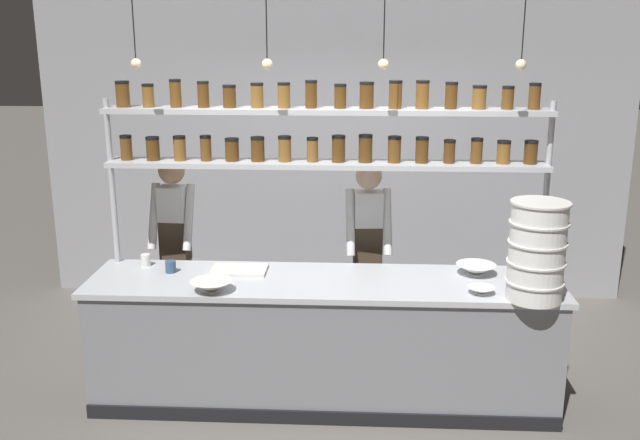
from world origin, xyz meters
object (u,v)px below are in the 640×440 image
at_px(chef_center, 368,249).
at_px(container_stack, 537,251).
at_px(spice_shelf_unit, 326,140).
at_px(serving_cup_front, 171,267).
at_px(chef_left, 175,243).
at_px(prep_bowl_center_back, 476,270).
at_px(prep_bowl_near_left, 211,286).
at_px(prep_bowl_center_front, 481,291).
at_px(cutting_board, 239,270).
at_px(serving_cup_by_board, 146,260).

distance_m(chef_center, container_stack, 1.51).
height_order(spice_shelf_unit, serving_cup_front, spice_shelf_unit).
bearing_deg(chef_center, chef_left, 173.86).
bearing_deg(chef_center, prep_bowl_center_back, -40.68).
distance_m(prep_bowl_near_left, serving_cup_front, 0.53).
xyz_separation_m(prep_bowl_center_front, prep_bowl_center_back, (0.03, 0.39, 0.01)).
xyz_separation_m(container_stack, cutting_board, (-2.00, 0.44, -0.32)).
relative_size(chef_left, cutting_board, 4.10).
height_order(chef_left, cutting_board, chef_left).
height_order(cutting_board, prep_bowl_near_left, prep_bowl_near_left).
bearing_deg(container_stack, prep_bowl_near_left, 179.38).
height_order(chef_left, prep_bowl_center_back, chef_left).
bearing_deg(serving_cup_by_board, spice_shelf_unit, 3.96).
bearing_deg(spice_shelf_unit, prep_bowl_center_front, -27.47).
xyz_separation_m(chef_left, chef_center, (1.56, -0.03, -0.01)).
bearing_deg(spice_shelf_unit, serving_cup_by_board, -176.04).
bearing_deg(spice_shelf_unit, prep_bowl_center_back, -8.63).
bearing_deg(chef_left, chef_center, 3.29).
bearing_deg(container_stack, prep_bowl_center_front, 166.56).
bearing_deg(prep_bowl_center_back, serving_cup_by_board, 178.28).
bearing_deg(container_stack, chef_left, 158.24).
relative_size(chef_center, serving_cup_by_board, 18.27).
bearing_deg(serving_cup_front, chef_left, 101.50).
relative_size(chef_left, chef_center, 1.01).
distance_m(prep_bowl_center_back, serving_cup_front, 2.20).
xyz_separation_m(cutting_board, prep_bowl_center_front, (1.68, -0.36, 0.01)).
xyz_separation_m(chef_left, cutting_board, (0.62, -0.61, -0.01)).
xyz_separation_m(chef_center, serving_cup_by_board, (-1.65, -0.48, 0.03)).
height_order(spice_shelf_unit, chef_left, spice_shelf_unit).
height_order(chef_center, serving_cup_front, chef_center).
bearing_deg(chef_left, serving_cup_front, -74.01).
relative_size(chef_center, prep_bowl_center_front, 8.97).
relative_size(container_stack, prep_bowl_near_left, 2.32).
height_order(prep_bowl_center_back, serving_cup_by_board, serving_cup_by_board).
xyz_separation_m(chef_left, prep_bowl_near_left, (0.50, -1.03, 0.02)).
distance_m(cutting_board, serving_cup_by_board, 0.72).
relative_size(spice_shelf_unit, prep_bowl_center_front, 17.70).
distance_m(cutting_board, prep_bowl_center_back, 1.71).
relative_size(container_stack, prep_bowl_center_back, 2.29).
bearing_deg(cutting_board, chef_center, 31.59).
xyz_separation_m(prep_bowl_center_back, serving_cup_by_board, (-2.42, 0.07, 0.01)).
bearing_deg(cutting_board, spice_shelf_unit, 17.11).
bearing_deg(cutting_board, serving_cup_front, -175.35).
bearing_deg(prep_bowl_near_left, prep_bowl_center_front, 1.73).
bearing_deg(serving_cup_by_board, chef_left, 79.93).
height_order(serving_cup_front, serving_cup_by_board, serving_cup_by_board).
height_order(prep_bowl_near_left, serving_cup_by_board, serving_cup_by_board).
distance_m(spice_shelf_unit, prep_bowl_center_back, 1.42).
distance_m(chef_left, serving_cup_front, 0.66).
bearing_deg(prep_bowl_center_front, chef_center, 128.31).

